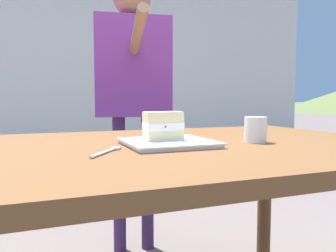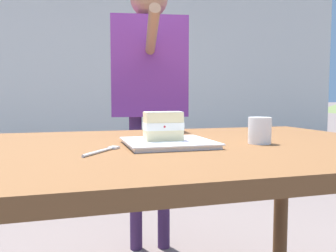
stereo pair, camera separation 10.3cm
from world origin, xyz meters
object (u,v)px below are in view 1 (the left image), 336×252
object	(u,v)px
cake_slice	(163,126)
diner_person	(133,72)
dessert_fork	(107,151)
patio_table	(179,171)
coffee_cup	(255,129)
dessert_plate	(168,143)

from	to	relation	value
cake_slice	diner_person	bearing A→B (deg)	79.83
dessert_fork	patio_table	bearing A→B (deg)	23.85
patio_table	coffee_cup	bearing A→B (deg)	-17.47
patio_table	cake_slice	xyz separation A→B (m)	(-0.07, -0.03, 0.15)
dessert_fork	diner_person	size ratio (longest dim) A/B	0.09
dessert_plate	coffee_cup	distance (m)	0.30
patio_table	cake_slice	size ratio (longest dim) A/B	12.71
cake_slice	coffee_cup	distance (m)	0.31
dessert_fork	coffee_cup	size ratio (longest dim) A/B	1.76
dessert_fork	diner_person	xyz separation A→B (m)	(0.36, 1.02, 0.29)
patio_table	dessert_fork	distance (m)	0.30
dessert_fork	cake_slice	bearing A→B (deg)	23.62
cake_slice	diner_person	size ratio (longest dim) A/B	0.07
patio_table	dessert_plate	xyz separation A→B (m)	(-0.06, -0.04, 0.10)
dessert_fork	coffee_cup	xyz separation A→B (m)	(0.50, 0.04, 0.04)
patio_table	cake_slice	distance (m)	0.17
dessert_plate	dessert_fork	world-z (taller)	dessert_plate
dessert_plate	diner_person	distance (m)	1.01
cake_slice	dessert_fork	world-z (taller)	cake_slice
patio_table	cake_slice	world-z (taller)	cake_slice
coffee_cup	diner_person	xyz separation A→B (m)	(-0.14, 0.99, 0.26)
dessert_plate	diner_person	bearing A→B (deg)	80.69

